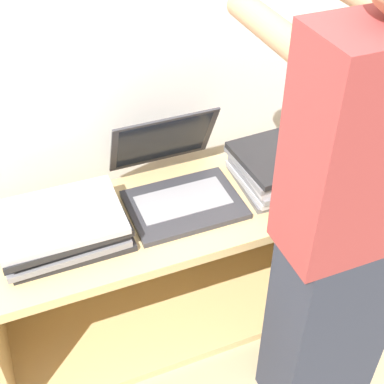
{
  "coord_description": "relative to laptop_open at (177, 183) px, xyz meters",
  "views": [
    {
      "loc": [
        -0.48,
        -1.04,
        1.77
      ],
      "look_at": [
        0.0,
        0.16,
        0.69
      ],
      "focal_mm": 50.0,
      "sensor_mm": 36.0,
      "label": 1
    }
  ],
  "objects": [
    {
      "name": "laptop_stack_left",
      "position": [
        -0.41,
        -0.07,
        -0.0
      ],
      "size": [
        0.4,
        0.3,
        0.11
      ],
      "color": "#232326",
      "rests_on": "cart"
    },
    {
      "name": "laptop_stack_right",
      "position": [
        0.41,
        -0.07,
        0.01
      ],
      "size": [
        0.4,
        0.31,
        0.13
      ],
      "color": "slate",
      "rests_on": "cart"
    },
    {
      "name": "laptop_open",
      "position": [
        0.0,
        0.0,
        0.0
      ],
      "size": [
        0.38,
        0.41,
        0.27
      ],
      "color": "#333338",
      "rests_on": "cart"
    },
    {
      "name": "cart",
      "position": [
        0.0,
        -0.01,
        -0.34
      ],
      "size": [
        1.44,
        0.47,
        0.57
      ],
      "color": "tan",
      "rests_on": "ground_plane"
    },
    {
      "name": "ground_plane",
      "position": [
        0.0,
        -0.3,
        -0.62
      ],
      "size": [
        12.0,
        12.0,
        0.0
      ],
      "primitive_type": "plane",
      "color": "tan"
    },
    {
      "name": "person",
      "position": [
        0.29,
        -0.54,
        0.16
      ],
      "size": [
        0.4,
        0.52,
        1.57
      ],
      "color": "#2D3342",
      "rests_on": "ground_plane"
    }
  ]
}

